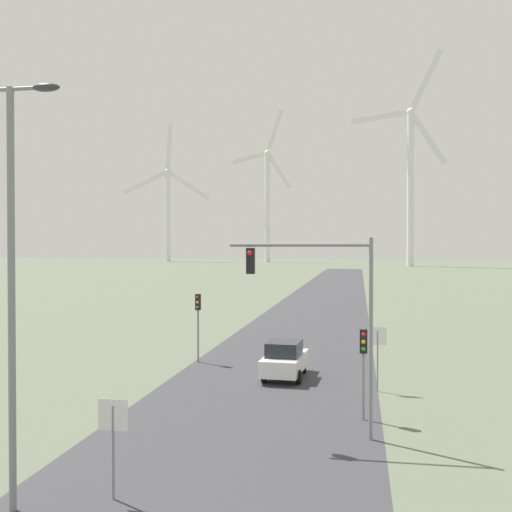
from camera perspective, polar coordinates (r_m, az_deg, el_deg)
The scene contains 11 objects.
road_surface at distance 53.40m, azimuth 5.30°, elevation -6.07°, with size 10.00×240.00×0.01m.
streetlamp at distance 15.81m, azimuth -22.28°, elevation 0.63°, with size 2.59×0.32×10.45m.
stop_sign_near at distance 16.41m, azimuth -13.45°, elevation -15.76°, with size 0.81×0.07×2.59m.
stop_sign_far at distance 27.64m, azimuth 11.50°, elevation -8.43°, with size 0.81×0.07×2.90m.
traffic_light_post_near_left at distance 33.84m, azimuth -5.55°, elevation -5.35°, with size 0.28×0.34×3.84m.
traffic_light_post_near_right at distance 23.03m, azimuth 10.20°, elevation -9.11°, with size 0.28×0.34×3.41m.
traffic_light_mast_overhead at distance 20.50m, azimuth 6.41°, elevation -3.78°, with size 4.90×0.34×6.81m.
car_approaching at distance 30.09m, azimuth 2.74°, elevation -9.80°, with size 2.05×4.20×1.83m.
wind_turbine_far_left at distance 259.74m, azimuth -8.40°, elevation 4.93°, with size 36.11×9.03×59.39m.
wind_turbine_left at distance 246.19m, azimuth 1.09°, elevation 5.83°, with size 27.15×14.11×61.92m.
wind_turbine_center at distance 201.56m, azimuth 14.50°, elevation 7.79°, with size 29.97×13.60×68.65m.
Camera 1 is at (4.15, -4.84, 6.52)m, focal length 42.00 mm.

